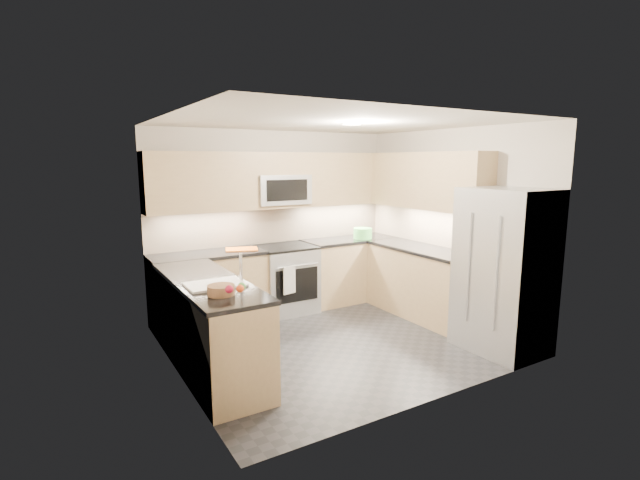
{
  "coord_description": "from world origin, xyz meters",
  "views": [
    {
      "loc": [
        -2.81,
        -4.34,
        2.09
      ],
      "look_at": [
        0.0,
        0.35,
        1.15
      ],
      "focal_mm": 26.0,
      "sensor_mm": 36.0,
      "label": 1
    }
  ],
  "objects": [
    {
      "name": "floor",
      "position": [
        0.0,
        0.0,
        0.0
      ],
      "size": [
        3.6,
        3.2,
        0.0
      ],
      "primitive_type": "cube",
      "color": "#26262B",
      "rests_on": "ground"
    },
    {
      "name": "ceiling",
      "position": [
        0.0,
        0.0,
        2.5
      ],
      "size": [
        3.6,
        3.2,
        0.02
      ],
      "primitive_type": "cube",
      "color": "beige",
      "rests_on": "wall_back"
    },
    {
      "name": "wall_back",
      "position": [
        0.0,
        1.6,
        1.25
      ],
      "size": [
        3.6,
        0.02,
        2.5
      ],
      "primitive_type": "cube",
      "color": "#BCB1A4",
      "rests_on": "floor"
    },
    {
      "name": "wall_front",
      "position": [
        0.0,
        -1.6,
        1.25
      ],
      "size": [
        3.6,
        0.02,
        2.5
      ],
      "primitive_type": "cube",
      "color": "#BCB1A4",
      "rests_on": "floor"
    },
    {
      "name": "wall_left",
      "position": [
        -1.8,
        0.0,
        1.25
      ],
      "size": [
        0.02,
        3.2,
        2.5
      ],
      "primitive_type": "cube",
      "color": "#BCB1A4",
      "rests_on": "floor"
    },
    {
      "name": "wall_right",
      "position": [
        1.8,
        0.0,
        1.25
      ],
      "size": [
        0.02,
        3.2,
        2.5
      ],
      "primitive_type": "cube",
      "color": "#BCB1A4",
      "rests_on": "floor"
    },
    {
      "name": "base_cab_back_left",
      "position": [
        -1.09,
        1.3,
        0.45
      ],
      "size": [
        1.42,
        0.6,
        0.9
      ],
      "primitive_type": "cube",
      "color": "tan",
      "rests_on": "floor"
    },
    {
      "name": "base_cab_back_right",
      "position": [
        1.09,
        1.3,
        0.45
      ],
      "size": [
        1.42,
        0.6,
        0.9
      ],
      "primitive_type": "cube",
      "color": "tan",
      "rests_on": "floor"
    },
    {
      "name": "base_cab_right",
      "position": [
        1.5,
        0.15,
        0.45
      ],
      "size": [
        0.6,
        1.7,
        0.9
      ],
      "primitive_type": "cube",
      "color": "tan",
      "rests_on": "floor"
    },
    {
      "name": "base_cab_peninsula",
      "position": [
        -1.5,
        0.0,
        0.45
      ],
      "size": [
        0.6,
        2.0,
        0.9
      ],
      "primitive_type": "cube",
      "color": "tan",
      "rests_on": "floor"
    },
    {
      "name": "countertop_back_left",
      "position": [
        -1.09,
        1.3,
        0.92
      ],
      "size": [
        1.42,
        0.63,
        0.04
      ],
      "primitive_type": "cube",
      "color": "black",
      "rests_on": "base_cab_back_left"
    },
    {
      "name": "countertop_back_right",
      "position": [
        1.09,
        1.3,
        0.92
      ],
      "size": [
        1.42,
        0.63,
        0.04
      ],
      "primitive_type": "cube",
      "color": "black",
      "rests_on": "base_cab_back_right"
    },
    {
      "name": "countertop_right",
      "position": [
        1.5,
        0.15,
        0.92
      ],
      "size": [
        0.63,
        1.7,
        0.04
      ],
      "primitive_type": "cube",
      "color": "black",
      "rests_on": "base_cab_right"
    },
    {
      "name": "countertop_peninsula",
      "position": [
        -1.5,
        0.0,
        0.92
      ],
      "size": [
        0.63,
        2.0,
        0.04
      ],
      "primitive_type": "cube",
      "color": "black",
      "rests_on": "base_cab_peninsula"
    },
    {
      "name": "upper_cab_back",
      "position": [
        0.0,
        1.43,
        1.83
      ],
      "size": [
        3.6,
        0.35,
        0.75
      ],
      "primitive_type": "cube",
      "color": "tan",
      "rests_on": "wall_back"
    },
    {
      "name": "upper_cab_right",
      "position": [
        1.62,
        0.28,
        1.83
      ],
      "size": [
        0.35,
        1.95,
        0.75
      ],
      "primitive_type": "cube",
      "color": "tan",
      "rests_on": "wall_right"
    },
    {
      "name": "backsplash_back",
      "position": [
        0.0,
        1.6,
        1.2
      ],
      "size": [
        3.6,
        0.01,
        0.51
      ],
      "primitive_type": "cube",
      "color": "tan",
      "rests_on": "wall_back"
    },
    {
      "name": "backsplash_right",
      "position": [
        1.8,
        0.45,
        1.2
      ],
      "size": [
        0.01,
        2.3,
        0.51
      ],
      "primitive_type": "cube",
      "color": "tan",
      "rests_on": "wall_right"
    },
    {
      "name": "gas_range",
      "position": [
        0.0,
        1.28,
        0.46
      ],
      "size": [
        0.76,
        0.65,
        0.91
      ],
      "primitive_type": "cube",
      "color": "#ADB0B5",
      "rests_on": "floor"
    },
    {
      "name": "range_cooktop",
      "position": [
        0.0,
        1.28,
        0.92
      ],
      "size": [
        0.76,
        0.65,
        0.03
      ],
      "primitive_type": "cube",
      "color": "black",
      "rests_on": "gas_range"
    },
    {
      "name": "oven_door_glass",
      "position": [
        0.0,
        0.95,
        0.45
      ],
      "size": [
        0.62,
        0.02,
        0.45
      ],
      "primitive_type": "cube",
      "color": "black",
      "rests_on": "gas_range"
    },
    {
      "name": "oven_handle",
      "position": [
        0.0,
        0.93,
        0.72
      ],
      "size": [
        0.6,
        0.02,
        0.02
      ],
      "primitive_type": "cylinder",
      "rotation": [
        0.0,
        1.57,
        0.0
      ],
      "color": "#B2B5BA",
      "rests_on": "gas_range"
    },
    {
      "name": "microwave",
      "position": [
        0.0,
        1.4,
        1.7
      ],
      "size": [
        0.76,
        0.4,
        0.4
      ],
      "primitive_type": "cube",
      "color": "#AAADB2",
      "rests_on": "upper_cab_back"
    },
    {
      "name": "microwave_door",
      "position": [
        0.0,
        1.2,
        1.7
      ],
      "size": [
        0.6,
        0.01,
        0.28
      ],
      "primitive_type": "cube",
      "color": "black",
      "rests_on": "microwave"
    },
    {
      "name": "refrigerator",
      "position": [
        1.45,
        -1.15,
        0.9
      ],
      "size": [
        0.7,
        0.9,
        1.8
      ],
      "primitive_type": "cube",
      "color": "#ACAFB5",
      "rests_on": "floor"
    },
    {
      "name": "fridge_handle_left",
      "position": [
        1.08,
        -1.33,
        0.95
      ],
      "size": [
        0.02,
        0.02,
        1.2
      ],
      "primitive_type": "cylinder",
      "color": "#B2B5BA",
      "rests_on": "refrigerator"
    },
    {
      "name": "fridge_handle_right",
      "position": [
        1.08,
        -0.97,
        0.95
      ],
      "size": [
        0.02,
        0.02,
        1.2
      ],
      "primitive_type": "cylinder",
      "color": "#B2B5BA",
      "rests_on": "refrigerator"
    },
    {
      "name": "sink_basin",
      "position": [
        -1.5,
        -0.25,
        0.88
      ],
      "size": [
        0.52,
        0.38,
        0.16
      ],
      "primitive_type": "cube",
      "color": "white",
      "rests_on": "base_cab_peninsula"
    },
    {
      "name": "faucet",
      "position": [
        -1.24,
        -0.25,
        1.08
      ],
      "size": [
        0.03,
        0.03,
        0.28
      ],
      "primitive_type": "cylinder",
      "color": "silver",
      "rests_on": "countertop_peninsula"
    },
    {
      "name": "utensil_bowl",
      "position": [
        1.24,
        1.19,
        1.02
      ],
      "size": [
        0.37,
        0.37,
        0.16
      ],
      "primitive_type": "cylinder",
      "rotation": [
        0.0,
        0.0,
        0.43
      ],
      "color": "#56C554",
      "rests_on": "countertop_back_right"
    },
    {
      "name": "cutting_board",
      "position": [
        -0.63,
        1.29,
        0.95
      ],
      "size": [
        0.48,
        0.41,
        0.01
      ],
      "primitive_type": "cube",
      "rotation": [
        0.0,
        0.0,
        -0.33
      ],
      "color": "#D25F13",
      "rests_on": "countertop_back_left"
    },
    {
      "name": "fruit_basket",
      "position": [
        -1.55,
        -0.58,
        0.98
      ],
      "size": [
        0.31,
        0.31,
        0.09
      ],
      "primitive_type": "cylinder",
      "rotation": [
        0.0,
        0.0,
        -0.4
      ],
      "color": "#926644",
      "rests_on": "countertop_peninsula"
    },
    {
      "name": "fruit_apple",
      "position": [
        -1.57,
        -0.83,
        1.05
      ],
      "size": [
        0.07,
        0.07,
        0.07
      ],
      "primitive_type": "sphere",
      "color": "#AE1331",
      "rests_on": "fruit_basket"
    },
    {
      "name": "fruit_pear",
      "position": [
        -1.45,
        -0.8,
        1.05
      ],
      "size": [
        0.07,
        0.07,
        0.07
      ],
      "primitive_type": "sphere",
      "color": "#54AA49",
      "rests_on": "fruit_basket"
    },
    {
      "name": "dish_towel_check",
      "position": [
        -0.13,
        0.91,
        0.55
      ],
      "size": [
        0.19,
        0.06,
        0.37
      ],
      "primitive_type": "cube",
      "rotation": [
        0.0,
        0.0,
        0.23
      ],
      "color": "silver",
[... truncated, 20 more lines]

